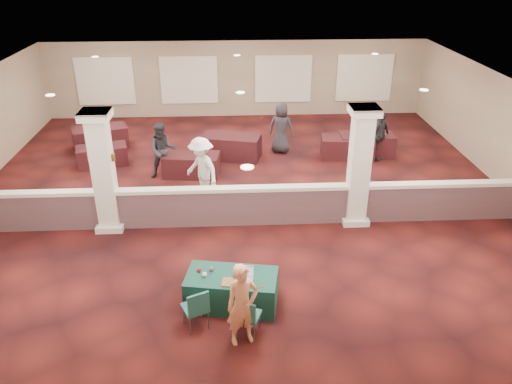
{
  "coord_description": "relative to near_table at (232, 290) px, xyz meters",
  "views": [
    {
      "loc": [
        -0.27,
        -13.12,
        6.73
      ],
      "look_at": [
        0.31,
        -2.0,
        1.19
      ],
      "focal_mm": 35.0,
      "sensor_mm": 36.0,
      "label": 1
    }
  ],
  "objects": [
    {
      "name": "ground",
      "position": [
        0.33,
        4.81,
        -0.35
      ],
      "size": [
        16.0,
        16.0,
        0.0
      ],
      "primitive_type": "plane",
      "color": "#4A1412",
      "rests_on": "ground"
    },
    {
      "name": "wall_back",
      "position": [
        0.33,
        12.81,
        1.25
      ],
      "size": [
        16.0,
        0.04,
        3.2
      ],
      "primitive_type": "cube",
      "color": "#84755B",
      "rests_on": "ground"
    },
    {
      "name": "wall_front",
      "position": [
        0.33,
        -3.19,
        1.25
      ],
      "size": [
        16.0,
        0.04,
        3.2
      ],
      "primitive_type": "cube",
      "color": "#84755B",
      "rests_on": "ground"
    },
    {
      "name": "ceiling",
      "position": [
        0.33,
        4.81,
        2.85
      ],
      "size": [
        16.0,
        16.0,
        0.02
      ],
      "primitive_type": "cube",
      "color": "white",
      "rests_on": "wall_back"
    },
    {
      "name": "partition_wall",
      "position": [
        0.33,
        3.31,
        0.21
      ],
      "size": [
        15.6,
        0.28,
        1.1
      ],
      "color": "brown",
      "rests_on": "ground"
    },
    {
      "name": "column_left",
      "position": [
        -3.17,
        3.31,
        1.28
      ],
      "size": [
        0.72,
        0.72,
        3.2
      ],
      "color": "silver",
      "rests_on": "ground"
    },
    {
      "name": "column_right",
      "position": [
        3.33,
        3.31,
        1.28
      ],
      "size": [
        0.72,
        0.72,
        3.2
      ],
      "color": "silver",
      "rests_on": "ground"
    },
    {
      "name": "sconce_left",
      "position": [
        -3.45,
        3.31,
        1.65
      ],
      "size": [
        0.12,
        0.12,
        0.18
      ],
      "color": "brown",
      "rests_on": "column_left"
    },
    {
      "name": "sconce_right",
      "position": [
        -2.89,
        3.31,
        1.65
      ],
      "size": [
        0.12,
        0.12,
        0.18
      ],
      "color": "brown",
      "rests_on": "column_left"
    },
    {
      "name": "near_table",
      "position": [
        0.0,
        0.0,
        0.0
      ],
      "size": [
        1.98,
        1.23,
        0.71
      ],
      "primitive_type": "cube",
      "rotation": [
        0.0,
        0.0,
        -0.17
      ],
      "color": "#0E352B",
      "rests_on": "ground"
    },
    {
      "name": "conf_chair_main",
      "position": [
        0.28,
        -0.97,
        0.15
      ],
      "size": [
        0.55,
        0.55,
        0.86
      ],
      "rotation": [
        0.0,
        0.0,
        -0.35
      ],
      "color": "#1C544A",
      "rests_on": "ground"
    },
    {
      "name": "conf_chair_side",
      "position": [
        -0.68,
        -0.71,
        0.18
      ],
      "size": [
        0.6,
        0.6,
        0.91
      ],
      "rotation": [
        0.0,
        0.0,
        0.43
      ],
      "color": "#1C544A",
      "rests_on": "ground"
    },
    {
      "name": "woman",
      "position": [
        0.19,
        -1.1,
        0.49
      ],
      "size": [
        0.7,
        0.57,
        1.68
      ],
      "primitive_type": "imported",
      "rotation": [
        0.0,
        0.0,
        0.31
      ],
      "color": "#EAA266",
      "rests_on": "ground"
    },
    {
      "name": "far_table_front_left",
      "position": [
        -4.32,
        7.6,
        -0.02
      ],
      "size": [
        1.79,
        1.2,
        0.66
      ],
      "primitive_type": "cube",
      "rotation": [
        0.0,
        0.0,
        0.25
      ],
      "color": "black",
      "rests_on": "ground"
    },
    {
      "name": "far_table_front_center",
      "position": [
        -1.24,
        6.56,
        0.0
      ],
      "size": [
        1.85,
        1.08,
        0.71
      ],
      "primitive_type": "cube",
      "rotation": [
        0.0,
        0.0,
        -0.11
      ],
      "color": "black",
      "rests_on": "ground"
    },
    {
      "name": "far_table_front_right",
      "position": [
        4.11,
        7.81,
        0.01
      ],
      "size": [
        1.9,
        1.1,
        0.73
      ],
      "primitive_type": "cube",
      "rotation": [
        0.0,
        0.0,
        -0.11
      ],
      "color": "black",
      "rests_on": "ground"
    },
    {
      "name": "far_table_back_left",
      "position": [
        -4.73,
        9.23,
        0.03
      ],
      "size": [
        2.11,
        1.53,
        0.77
      ],
      "primitive_type": "cube",
      "rotation": [
        0.0,
        0.0,
        0.34
      ],
      "color": "black",
      "rests_on": "ground"
    },
    {
      "name": "far_table_back_center",
      "position": [
        0.05,
        8.01,
        0.05
      ],
      "size": [
        2.18,
        1.45,
        0.81
      ],
      "primitive_type": "cube",
      "rotation": [
        0.0,
        0.0,
        -0.24
      ],
      "color": "black",
      "rests_on": "ground"
    },
    {
      "name": "far_table_back_right",
      "position": [
        4.83,
        8.01,
        0.03
      ],
      "size": [
        1.91,
        1.0,
        0.76
      ],
      "primitive_type": "cube",
      "rotation": [
        0.0,
        0.0,
        -0.03
      ],
      "color": "black",
      "rests_on": "ground"
    },
    {
      "name": "attendee_a",
      "position": [
        -2.11,
        6.5,
        0.55
      ],
      "size": [
        0.93,
        0.62,
        1.8
      ],
      "primitive_type": "imported",
      "rotation": [
        0.0,
        0.0,
        0.17
      ],
      "color": "black",
      "rests_on": "ground"
    },
    {
      "name": "attendee_b",
      "position": [
        -0.81,
        4.81,
        0.6
      ],
      "size": [
        1.23,
        1.29,
        1.92
      ],
      "primitive_type": "imported",
      "rotation": [
        0.0,
        0.0,
        -0.85
      ],
      "color": "beige",
      "rests_on": "ground"
    },
    {
      "name": "attendee_c",
      "position": [
        5.14,
        7.6,
        0.5
      ],
      "size": [
        1.08,
        1.0,
        1.71
      ],
      "primitive_type": "imported",
      "rotation": [
        0.0,
        0.0,
        0.68
      ],
      "color": "black",
      "rests_on": "ground"
    },
    {
      "name": "attendee_d",
      "position": [
        1.83,
        8.44,
        0.56
      ],
      "size": [
        1.01,
        0.78,
        1.82
      ],
      "primitive_type": "imported",
      "rotation": [
        0.0,
        0.0,
        2.76
      ],
      "color": "black",
      "rests_on": "ground"
    },
    {
      "name": "laptop_base",
      "position": [
        0.28,
        -0.1,
        0.36
      ],
      "size": [
        0.35,
        0.28,
        0.02
      ],
      "primitive_type": "cube",
      "rotation": [
        0.0,
        0.0,
        -0.17
      ],
      "color": "silver",
      "rests_on": "near_table"
    },
    {
      "name": "laptop_screen",
      "position": [
        0.3,
        0.01,
        0.48
      ],
      "size": [
        0.32,
        0.07,
        0.21
      ],
      "primitive_type": "cube",
      "rotation": [
        0.0,
        0.0,
        -0.17
      ],
      "color": "silver",
      "rests_on": "near_table"
    },
    {
      "name": "screen_glow",
      "position": [
        0.3,
        0.01,
        0.46
      ],
      "size": [
        0.29,
        0.05,
        0.18
      ],
      "primitive_type": "cube",
      "rotation": [
        0.0,
        0.0,
        -0.17
      ],
      "color": "silver",
      "rests_on": "near_table"
    },
    {
      "name": "knitting",
      "position": [
        0.01,
        -0.25,
        0.37
      ],
      "size": [
        0.43,
        0.35,
        0.03
      ],
      "primitive_type": "cube",
      "rotation": [
        0.0,
        0.0,
        -0.17
      ],
      "color": "#B36A1C",
      "rests_on": "near_table"
    },
    {
      "name": "yarn_cream",
      "position": [
        -0.54,
        -0.0,
        0.41
      ],
      "size": [
        0.11,
        0.11,
        0.11
      ],
      "primitive_type": "sphere",
      "color": "beige",
      "rests_on": "near_table"
    },
    {
      "name": "yarn_red",
      "position": [
        -0.66,
        0.16,
        0.4
      ],
      "size": [
        0.1,
        0.1,
        0.1
      ],
      "primitive_type": "sphere",
      "color": "maroon",
      "rests_on": "near_table"
    },
    {
      "name": "yarn_grey",
      "position": [
        -0.41,
        0.19,
        0.41
      ],
      "size": [
        0.1,
        0.1,
        0.1
      ],
      "primitive_type": "sphere",
      "color": "#525257",
      "rests_on": "near_table"
    },
    {
      "name": "scissors",
      "position": [
        0.58,
        -0.38,
        0.36
      ],
      "size": [
        0.12,
        0.05,
        0.01
      ],
      "primitive_type": "cube",
      "rotation": [
        0.0,
        0.0,
        -0.17
      ],
      "color": "#AF1222",
      "rests_on": "near_table"
    }
  ]
}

